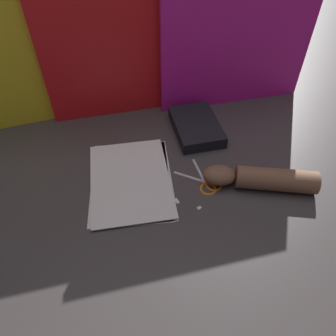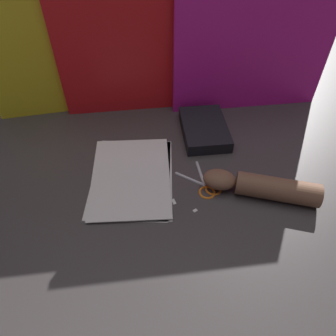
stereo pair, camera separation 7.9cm
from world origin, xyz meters
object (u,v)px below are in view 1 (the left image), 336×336
(hand_forearm, at_px, (262,178))
(book_closed, at_px, (196,127))
(paper_stack, at_px, (131,179))
(scissors, at_px, (206,182))

(hand_forearm, bearing_deg, book_closed, 116.74)
(hand_forearm, bearing_deg, paper_stack, 169.22)
(scissors, bearing_deg, book_closed, 85.94)
(book_closed, bearing_deg, paper_stack, -139.24)
(paper_stack, xyz_separation_m, book_closed, (0.25, 0.21, 0.02))
(paper_stack, height_order, scissors, scissors)
(paper_stack, distance_m, hand_forearm, 0.40)
(paper_stack, distance_m, book_closed, 0.32)
(paper_stack, xyz_separation_m, hand_forearm, (0.39, -0.07, 0.03))
(scissors, xyz_separation_m, hand_forearm, (0.16, -0.03, 0.03))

